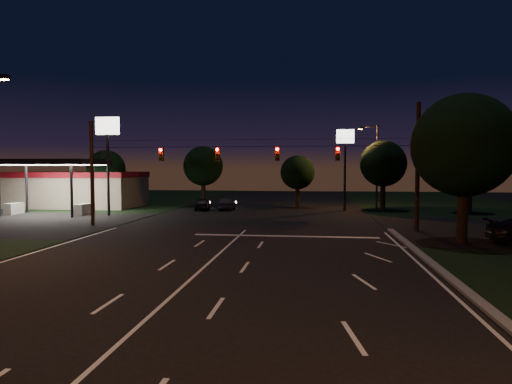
% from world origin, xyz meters
% --- Properties ---
extents(ground, '(140.00, 140.00, 0.00)m').
position_xyz_m(ground, '(0.00, 0.00, 0.00)').
color(ground, black).
rests_on(ground, ground).
extents(cross_street_left, '(20.00, 16.00, 0.02)m').
position_xyz_m(cross_street_left, '(-20.00, 16.00, 0.00)').
color(cross_street_left, black).
rests_on(cross_street_left, ground).
extents(edge_line_right, '(0.14, 40.00, 0.01)m').
position_xyz_m(edge_line_right, '(9.70, -6.00, 0.01)').
color(edge_line_right, silver).
rests_on(edge_line_right, ground).
extents(center_line, '(0.14, 40.00, 0.01)m').
position_xyz_m(center_line, '(0.00, -6.00, 0.01)').
color(center_line, silver).
rests_on(center_line, ground).
extents(stop_bar, '(12.00, 0.50, 0.01)m').
position_xyz_m(stop_bar, '(3.00, 11.50, 0.01)').
color(stop_bar, silver).
rests_on(stop_bar, ground).
extents(utility_pole_right, '(0.30, 0.30, 9.00)m').
position_xyz_m(utility_pole_right, '(12.00, 15.00, 0.00)').
color(utility_pole_right, black).
rests_on(utility_pole_right, ground).
extents(utility_pole_left, '(0.28, 0.28, 8.00)m').
position_xyz_m(utility_pole_left, '(-12.00, 15.00, 0.00)').
color(utility_pole_left, black).
rests_on(utility_pole_left, ground).
extents(signal_span, '(24.00, 0.40, 1.56)m').
position_xyz_m(signal_span, '(-0.00, 14.96, 5.50)').
color(signal_span, black).
rests_on(signal_span, ground).
extents(gas_station, '(14.20, 16.10, 5.25)m').
position_xyz_m(gas_station, '(-21.86, 30.39, 2.38)').
color(gas_station, gray).
rests_on(gas_station, ground).
extents(pole_sign_left_near, '(2.20, 0.30, 9.10)m').
position_xyz_m(pole_sign_left_near, '(-14.00, 22.00, 6.98)').
color(pole_sign_left_near, black).
rests_on(pole_sign_left_near, ground).
extents(pole_sign_right, '(1.80, 0.30, 8.40)m').
position_xyz_m(pole_sign_right, '(8.00, 30.00, 6.24)').
color(pole_sign_right, black).
rests_on(pole_sign_right, ground).
extents(street_light_right_far, '(2.20, 0.35, 9.00)m').
position_xyz_m(street_light_right_far, '(11.24, 32.00, 5.24)').
color(street_light_right_far, black).
rests_on(street_light_right_far, ground).
extents(tree_right_near, '(6.00, 6.00, 8.76)m').
position_xyz_m(tree_right_near, '(13.53, 10.17, 5.68)').
color(tree_right_near, black).
rests_on(tree_right_near, ground).
extents(tree_far_a, '(4.20, 4.20, 6.42)m').
position_xyz_m(tree_far_a, '(-17.98, 30.12, 4.26)').
color(tree_far_a, black).
rests_on(tree_far_a, ground).
extents(tree_far_b, '(4.60, 4.60, 6.98)m').
position_xyz_m(tree_far_b, '(-7.98, 34.13, 4.61)').
color(tree_far_b, black).
rests_on(tree_far_b, ground).
extents(tree_far_c, '(3.80, 3.80, 5.86)m').
position_xyz_m(tree_far_c, '(3.02, 33.10, 3.90)').
color(tree_far_c, black).
rests_on(tree_far_c, ground).
extents(tree_far_d, '(4.80, 4.80, 7.30)m').
position_xyz_m(tree_far_d, '(12.02, 31.13, 4.83)').
color(tree_far_d, black).
rests_on(tree_far_d, ground).
extents(tree_far_e, '(4.00, 4.00, 6.18)m').
position_xyz_m(tree_far_e, '(20.02, 29.11, 4.11)').
color(tree_far_e, black).
rests_on(tree_far_e, ground).
extents(car_oncoming_a, '(2.10, 4.00, 1.30)m').
position_xyz_m(car_oncoming_a, '(-6.80, 28.83, 0.65)').
color(car_oncoming_a, black).
rests_on(car_oncoming_a, ground).
extents(car_oncoming_b, '(1.40, 3.76, 1.23)m').
position_xyz_m(car_oncoming_b, '(-4.24, 29.25, 0.61)').
color(car_oncoming_b, black).
rests_on(car_oncoming_b, ground).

